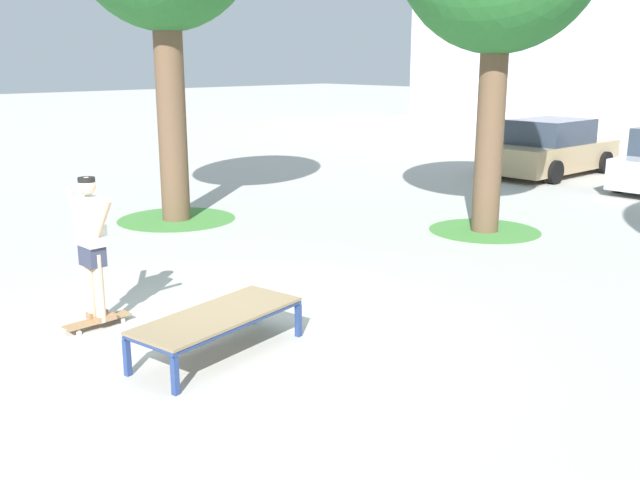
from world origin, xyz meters
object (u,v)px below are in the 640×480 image
Objects in this scene: skate_box at (218,318)px; skater at (91,239)px; car_tan at (551,149)px; skateboard at (98,321)px.

skater reaches higher than skate_box.
skate_box is 1.18× the size of skater.
car_tan reaches higher than skate_box.
car_tan is at bearing 98.35° from skater.
skateboard is at bearing -81.65° from car_tan.
skateboard is 14.49m from car_tan.
skate_box is 1.77m from skateboard.
skater is at bearing -161.75° from skate_box.
skater is at bearing 91.35° from skateboard.
car_tan is (-3.75, 13.77, 0.28)m from skate_box.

